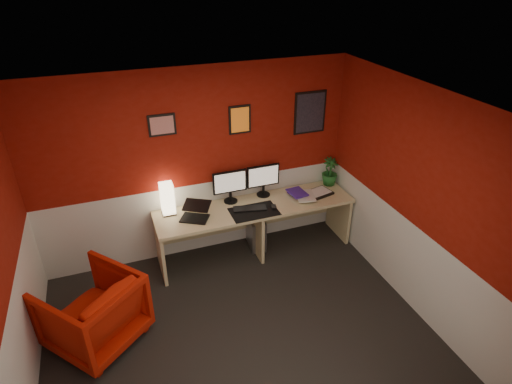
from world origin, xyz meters
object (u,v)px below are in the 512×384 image
Objects in this scene: shoji_lamp at (167,200)px; monitor_right at (263,176)px; desk at (255,229)px; potted_plant at (330,172)px; monitor_left at (230,182)px; pc_tower at (256,231)px; laptop at (194,211)px; zen_tray at (319,193)px; armchair at (93,311)px.

shoji_lamp is 0.69× the size of monitor_right.
potted_plant is (1.18, 0.20, 0.56)m from desk.
monitor_left is at bearing 140.97° from desk.
pc_tower is (-1.12, -0.05, -0.70)m from potted_plant.
desk is 6.56× the size of potted_plant.
laptop is at bearing -164.99° from monitor_right.
shoji_lamp is at bearing 179.97° from potted_plant.
monitor_left is 1.29× the size of pc_tower.
shoji_lamp is at bearing 174.08° from zen_tray.
potted_plant reaches higher than armchair.
laptop is 1.59m from armchair.
desk is at bearing 162.81° from armchair.
zen_tray is at bearing -0.41° from desk.
monitor_right is at bearing 34.62° from pc_tower.
monitor_right is at bearing 165.88° from armchair.
monitor_left is (0.82, 0.02, 0.09)m from shoji_lamp.
desk is at bearing -105.33° from pc_tower.
pc_tower is at bearing 169.44° from zen_tray.
monitor_left is 1.46× the size of potted_plant.
armchair is (-2.09, -0.87, 0.03)m from desk.
monitor_right is (1.28, 0.03, 0.09)m from shoji_lamp.
zen_tray is (0.71, -0.24, -0.28)m from monitor_right.
zen_tray is 1.01m from pc_tower.
laptop is 1.73m from zen_tray.
shoji_lamp is at bearing 168.97° from laptop.
zen_tray is at bearing -5.92° from shoji_lamp.
monitor_left is at bearing 171.00° from armchair.
laptop is (0.27, -0.24, -0.09)m from shoji_lamp.
zen_tray is (2.00, -0.21, -0.18)m from shoji_lamp.
desk is 7.88× the size of laptop.
laptop is at bearing -178.87° from zen_tray.
desk is at bearing -131.01° from monitor_right.
desk is 4.48× the size of monitor_right.
potted_plant reaches higher than desk.
laptop is at bearing -154.74° from monitor_left.
monitor_left is (0.54, 0.26, 0.18)m from laptop.
desk is 0.99m from zen_tray.
desk is at bearing 33.26° from laptop.
potted_plant is (0.27, 0.21, 0.18)m from zen_tray.
pc_tower is (-0.86, 0.16, -0.52)m from zen_tray.
monitor_left is at bearing -178.22° from monitor_right.
monitor_left reaches higher than armchair.
armchair is (-2.15, -1.02, 0.17)m from pc_tower.
monitor_left is 0.68× the size of armchair.
desk is 0.72m from monitor_right.
shoji_lamp is 1.29m from monitor_right.
laptop is 0.57× the size of monitor_left.
monitor_right is 1.46× the size of potted_plant.
desk is 0.94m from laptop.
shoji_lamp is (-1.08, 0.20, 0.56)m from desk.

